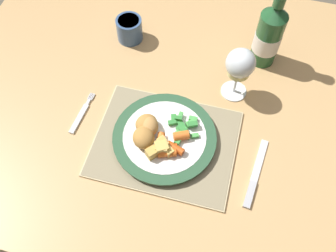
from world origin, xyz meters
TOP-DOWN VIEW (x-y plane):
  - ground_plane at (0.00, 0.00)m, footprint 6.00×6.00m
  - dining_table at (0.00, 0.00)m, footprint 1.23×0.99m
  - placemat at (0.04, -0.15)m, footprint 0.36×0.28m
  - dinner_plate at (0.04, -0.14)m, footprint 0.27×0.27m
  - breaded_croquettes at (-0.01, -0.14)m, footprint 0.08×0.12m
  - green_beans_pile at (0.08, -0.11)m, footprint 0.09×0.09m
  - glazed_carrots at (0.06, -0.16)m, footprint 0.08×0.09m
  - fork at (-0.20, -0.12)m, footprint 0.02×0.14m
  - table_knife at (0.27, -0.19)m, footprint 0.04×0.19m
  - wine_glass at (0.18, 0.06)m, footprint 0.08×0.08m
  - bottle at (0.24, 0.20)m, footprint 0.07×0.07m
  - roast_potatoes at (0.04, -0.18)m, footprint 0.07×0.07m
  - drinking_cup at (-0.16, 0.18)m, footprint 0.08×0.08m

SIDE VIEW (x-z plane):
  - ground_plane at x=0.00m, z-range 0.00..0.00m
  - dining_table at x=0.00m, z-range 0.28..1.02m
  - fork at x=-0.20m, z-range 0.74..0.75m
  - table_knife at x=0.27m, z-range 0.74..0.75m
  - placemat at x=0.04m, z-range 0.74..0.75m
  - dinner_plate at x=0.04m, z-range 0.75..0.77m
  - green_beans_pile at x=0.08m, z-range 0.76..0.78m
  - glazed_carrots at x=0.06m, z-range 0.76..0.79m
  - drinking_cup at x=-0.16m, z-range 0.74..0.81m
  - roast_potatoes at x=0.04m, z-range 0.76..0.80m
  - breaded_croquettes at x=-0.01m, z-range 0.76..0.81m
  - bottle at x=0.24m, z-range 0.71..0.97m
  - wine_glass at x=0.18m, z-range 0.77..0.93m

